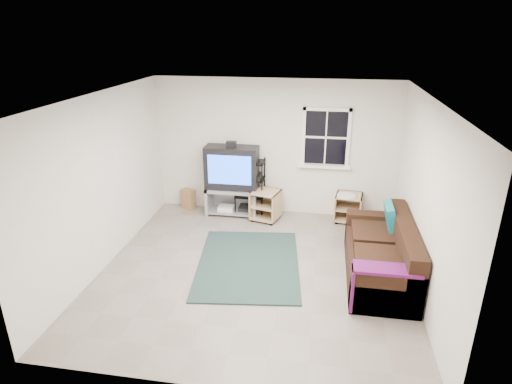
% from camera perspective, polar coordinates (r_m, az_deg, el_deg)
% --- Properties ---
extents(room, '(4.60, 4.62, 4.60)m').
position_cam_1_polar(room, '(8.06, 9.27, 6.67)').
color(room, slate).
rests_on(room, ground).
extents(tv_unit, '(1.00, 0.50, 1.47)m').
position_cam_1_polar(tv_unit, '(8.20, -3.21, 2.29)').
color(tv_unit, '#9B9BA2').
rests_on(tv_unit, ground).
extents(av_rack, '(0.56, 0.41, 1.12)m').
position_cam_1_polar(av_rack, '(8.29, -0.80, 0.19)').
color(av_rack, black).
rests_on(av_rack, ground).
extents(side_table_left, '(0.60, 0.60, 0.58)m').
position_cam_1_polar(side_table_left, '(8.14, 1.41, -1.58)').
color(side_table_left, tan).
rests_on(side_table_left, ground).
extents(side_table_right, '(0.54, 0.54, 0.55)m').
position_cam_1_polar(side_table_right, '(8.25, 12.21, -1.76)').
color(side_table_right, tan).
rests_on(side_table_right, ground).
extents(sofa, '(0.90, 2.04, 0.93)m').
position_cam_1_polar(sofa, '(6.57, 16.48, -8.24)').
color(sofa, black).
rests_on(sofa, ground).
extents(shag_rug, '(1.79, 2.30, 0.03)m').
position_cam_1_polar(shag_rug, '(6.76, -1.03, -9.48)').
color(shag_rug, black).
rests_on(shag_rug, ground).
extents(paper_bag, '(0.32, 0.27, 0.39)m').
position_cam_1_polar(paper_bag, '(8.78, -9.02, -0.90)').
color(paper_bag, '#9D7346').
rests_on(paper_bag, ground).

